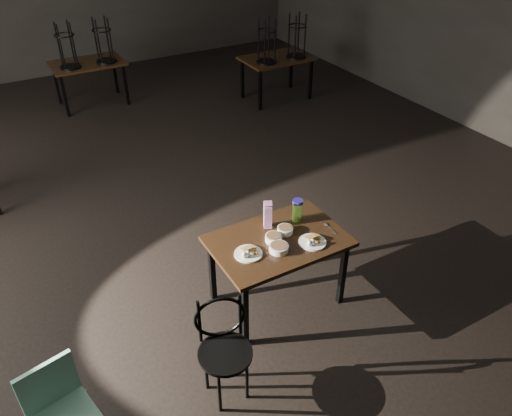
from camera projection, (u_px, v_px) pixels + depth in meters
room at (160, 18)px, 4.64m from camera, size 12.00×12.04×3.22m
main_table at (278, 246)px, 4.49m from camera, size 1.20×0.80×0.75m
plate_left at (248, 253)px, 4.26m from camera, size 0.24×0.24×0.08m
plate_right at (312, 241)px, 4.39m from camera, size 0.25×0.25×0.08m
bowl_near at (274, 238)px, 4.41m from camera, size 0.15×0.15×0.06m
bowl_far at (285, 230)px, 4.51m from camera, size 0.14×0.14×0.06m
bowl_big at (279, 248)px, 4.29m from camera, size 0.17×0.17×0.06m
juice_carton at (268, 215)px, 4.53m from camera, size 0.09×0.09×0.29m
water_bottle at (297, 210)px, 4.62m from camera, size 0.12×0.12×0.22m
spoon at (327, 225)px, 4.61m from camera, size 0.04×0.20×0.01m
bentwood_chair at (223, 342)px, 3.77m from camera, size 0.45×0.45×0.88m
school_chair at (60, 408)px, 3.33m from camera, size 0.46×0.46×0.84m
bg_table_right at (278, 58)px, 8.67m from camera, size 1.20×0.80×1.48m
bg_table_far at (87, 63)px, 8.46m from camera, size 1.20×0.80×1.48m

